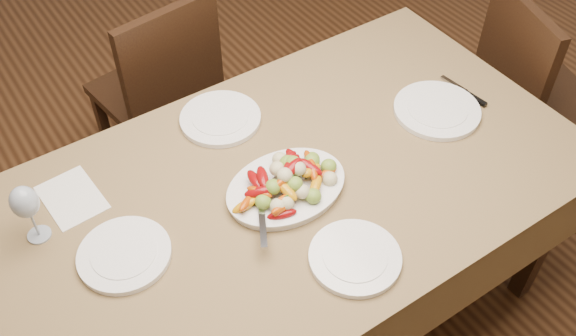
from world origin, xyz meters
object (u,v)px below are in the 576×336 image
Objects in this scene: plate_right at (437,110)px; chair_far at (154,91)px; plate_near at (355,258)px; serving_platter at (286,189)px; wine_glass at (29,212)px; dining_table at (288,256)px; plate_far at (220,119)px; chair_right at (541,100)px; plate_left at (125,255)px.

chair_far is at bearing 122.53° from plate_right.
chair_far reaches higher than plate_near.
serving_platter is 1.25× the size of plate_right.
serving_platter is 0.71m from wine_glass.
chair_far is (-0.03, 0.94, 0.10)m from dining_table.
chair_far is 3.79× the size of plate_near.
wine_glass is at bearing -169.08° from plate_far.
chair_right is 1.31m from serving_platter.
plate_far is (-0.00, -0.59, 0.29)m from chair_far.
plate_right and plate_near have the same top height.
plate_left reaches higher than dining_table.
wine_glass reaches higher than chair_far.
chair_far is at bearing 71.11° from chair_right.
wine_glass reaches higher than plate_far.
plate_near is (0.02, -1.28, 0.29)m from chair_far.
chair_far reaches higher than plate_left.
plate_near is (-0.01, -0.33, 0.39)m from dining_table.
dining_table is at bearing 178.12° from plate_right.
serving_platter reaches higher than dining_table.
plate_left is at bearing 144.86° from plate_near.
chair_right is 1.36m from plate_far.
plate_near is (0.02, -0.31, -0.00)m from serving_platter.
serving_platter is 1.76× the size of wine_glass.
dining_table is 0.52m from plate_far.
serving_platter is 0.61m from plate_right.
plate_left is (-0.52, 0.02, 0.39)m from dining_table.
serving_platter is 0.38m from plate_far.
serving_platter is (0.00, -0.97, 0.30)m from chair_far.
plate_far is (0.49, 0.33, 0.00)m from plate_left.
chair_right is at bearing 136.32° from chair_far.
serving_platter reaches higher than plate_left.
chair_far is 3.31× the size of plate_right.
serving_platter is 1.42× the size of plate_left.
plate_right is (0.61, 0.01, -0.00)m from serving_platter.
dining_table is 5.12× the size of serving_platter.
plate_left is 0.62m from plate_near.
plate_right and plate_far have the same top height.
plate_left is at bearing 177.77° from plate_right.
serving_platter is 1.44× the size of plate_near.
chair_right is at bearing 1.53° from serving_platter.
serving_platter is at bearing -6.02° from plate_left.
chair_right is 3.58× the size of plate_far.
dining_table is 1.25m from chair_right.
plate_near is at bearing -39.57° from wine_glass.
plate_right is 0.72m from plate_far.
plate_left is 1.23× the size of wine_glass.
chair_far is 1.18m from plate_right.
plate_right is at bearing -30.93° from plate_far.
plate_far and plate_near have the same top height.
wine_glass is (-1.93, 0.22, 0.39)m from chair_right.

